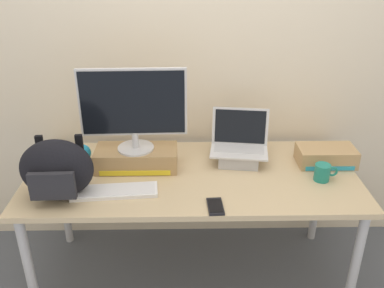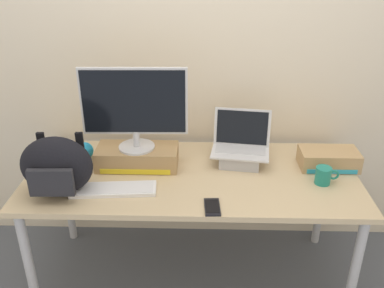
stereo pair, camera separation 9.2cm
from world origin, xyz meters
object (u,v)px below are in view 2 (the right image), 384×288
object	(u,v)px
toner_box_cyan	(329,159)
coffee_mug	(324,175)
messenger_backpack	(57,166)
plush_toy	(85,151)
cell_phone	(212,207)
desktop_monitor	(134,107)
external_keyboard	(114,189)
open_laptop	(240,152)
toner_box_yellow	(137,157)

from	to	relation	value
toner_box_cyan	coffee_mug	bearing A→B (deg)	-111.74
messenger_backpack	plush_toy	size ratio (longest dim) A/B	3.68
cell_phone	toner_box_cyan	bearing A→B (deg)	29.80
desktop_monitor	coffee_mug	size ratio (longest dim) A/B	4.58
external_keyboard	messenger_backpack	size ratio (longest dim) A/B	1.22
open_laptop	toner_box_yellow	bearing A→B (deg)	-166.24
coffee_mug	desktop_monitor	bearing A→B (deg)	170.89
external_keyboard	plush_toy	distance (m)	0.43
external_keyboard	desktop_monitor	bearing A→B (deg)	67.75
toner_box_yellow	messenger_backpack	bearing A→B (deg)	-140.48
coffee_mug	toner_box_cyan	distance (m)	0.20
open_laptop	messenger_backpack	distance (m)	1.00
plush_toy	toner_box_cyan	world-z (taller)	toner_box_cyan
toner_box_cyan	cell_phone	bearing A→B (deg)	-147.03
open_laptop	external_keyboard	world-z (taller)	open_laptop
cell_phone	external_keyboard	bearing A→B (deg)	161.83
messenger_backpack	plush_toy	distance (m)	0.39
cell_phone	plush_toy	bearing A→B (deg)	143.21
desktop_monitor	external_keyboard	world-z (taller)	desktop_monitor
open_laptop	cell_phone	distance (m)	0.50
messenger_backpack	external_keyboard	bearing A→B (deg)	2.09
toner_box_yellow	external_keyboard	bearing A→B (deg)	-107.42
toner_box_yellow	toner_box_cyan	distance (m)	1.07
plush_toy	open_laptop	bearing A→B (deg)	-1.45
desktop_monitor	open_laptop	bearing A→B (deg)	4.66
coffee_mug	cell_phone	bearing A→B (deg)	-157.37
messenger_backpack	plush_toy	world-z (taller)	messenger_backpack
toner_box_yellow	plush_toy	xyz separation A→B (m)	(-0.32, 0.08, -0.01)
desktop_monitor	open_laptop	xyz separation A→B (m)	(0.58, 0.06, -0.29)
external_keyboard	cell_phone	size ratio (longest dim) A/B	3.05
toner_box_yellow	coffee_mug	size ratio (longest dim) A/B	3.64
toner_box_cyan	plush_toy	bearing A→B (deg)	177.45
cell_phone	plush_toy	distance (m)	0.88
toner_box_yellow	desktop_monitor	size ratio (longest dim) A/B	0.80
cell_phone	desktop_monitor	bearing A→B (deg)	132.58
toner_box_yellow	desktop_monitor	distance (m)	0.30
messenger_backpack	cell_phone	distance (m)	0.79
cell_phone	toner_box_cyan	xyz separation A→B (m)	(0.66, 0.43, 0.04)
external_keyboard	toner_box_yellow	bearing A→B (deg)	67.83
open_laptop	plush_toy	xyz separation A→B (m)	(-0.90, 0.02, -0.01)
toner_box_yellow	cell_phone	xyz separation A→B (m)	(0.41, -0.40, -0.05)
messenger_backpack	toner_box_cyan	size ratio (longest dim) A/B	1.13
open_laptop	toner_box_cyan	distance (m)	0.49
toner_box_yellow	desktop_monitor	world-z (taller)	desktop_monitor
external_keyboard	cell_phone	world-z (taller)	external_keyboard
messenger_backpack	cell_phone	world-z (taller)	messenger_backpack
external_keyboard	plush_toy	size ratio (longest dim) A/B	4.48
open_laptop	coffee_mug	world-z (taller)	open_laptop
cell_phone	toner_box_cyan	distance (m)	0.78
coffee_mug	plush_toy	world-z (taller)	plush_toy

